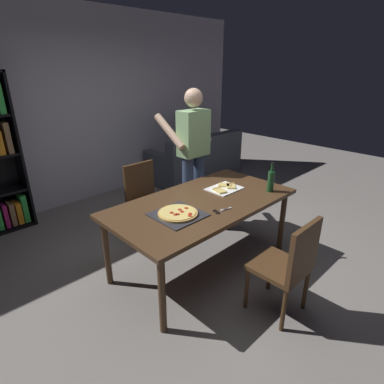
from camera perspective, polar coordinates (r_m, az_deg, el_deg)
name	(u,v)px	position (r m, az deg, el deg)	size (l,w,h in m)	color
ground_plane	(202,264)	(3.44, 1.79, -13.12)	(12.00, 12.00, 0.00)	gray
back_wall	(76,109)	(5.00, -20.58, 14.16)	(6.40, 0.10, 2.80)	#BCB7C6
dining_table	(202,207)	(3.09, 1.94, -2.73)	(1.90, 0.99, 0.75)	#4C331E
chair_near_camera	(289,263)	(2.69, 17.47, -12.37)	(0.42, 0.42, 0.90)	#472D19
chair_far_side	(145,195)	(3.85, -8.65, -0.58)	(0.42, 0.42, 0.90)	#472D19
couch	(197,163)	(5.80, 0.84, 5.40)	(1.72, 0.89, 0.85)	#4C515B
person_serving_pizza	(193,151)	(3.90, 0.12, 7.53)	(0.55, 0.54, 1.75)	#38476B
pepperoni_pizza_on_tray	(178,214)	(2.77, -2.62, -4.00)	(0.42, 0.42, 0.04)	#2D2D33
pizza_slices_on_towel	(225,188)	(3.37, 6.06, 0.75)	(0.36, 0.28, 0.03)	white
wine_bottle	(271,181)	(3.36, 14.30, 2.03)	(0.07, 0.07, 0.32)	#194723
kitchen_scissors	(220,211)	(2.86, 5.13, -3.45)	(0.20, 0.10, 0.01)	silver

